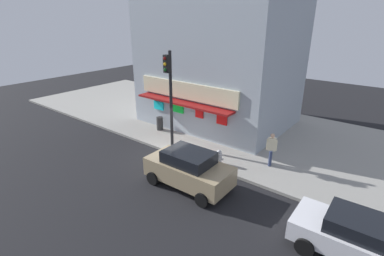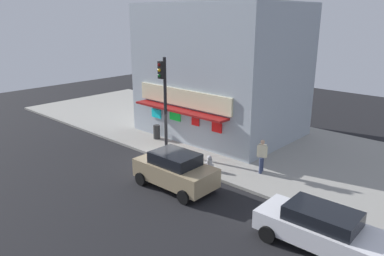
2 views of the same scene
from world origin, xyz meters
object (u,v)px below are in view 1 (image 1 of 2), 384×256
trash_can (160,123)px  pedestrian (271,148)px  traffic_light (169,88)px  parked_car_tan (189,169)px  fire_hydrant (219,157)px  parked_car_white (366,240)px

trash_can → pedestrian: size_ratio=0.51×
traffic_light → parked_car_tan: bearing=-36.9°
traffic_light → fire_hydrant: bearing=-2.5°
parked_car_white → traffic_light: bearing=166.4°
pedestrian → trash_can: bearing=179.7°
pedestrian → parked_car_tan: size_ratio=0.43×
traffic_light → trash_can: (-2.32, 1.45, -3.08)m
trash_can → parked_car_tan: parked_car_tan is taller
traffic_light → parked_car_white: traffic_light is taller
parked_car_white → trash_can: bearing=162.7°
fire_hydrant → trash_can: bearing=164.6°
fire_hydrant → pedestrian: 2.72m
pedestrian → parked_car_white: bearing=-38.8°
traffic_light → parked_car_tan: size_ratio=1.37×
trash_can → parked_car_white: bearing=-17.3°
trash_can → pedestrian: 8.00m
traffic_light → parked_car_tan: traffic_light is taller
fire_hydrant → parked_car_tan: parked_car_tan is taller
parked_car_tan → pedestrian: bearing=60.8°
parked_car_tan → traffic_light: bearing=143.1°
fire_hydrant → pedestrian: size_ratio=0.45×
fire_hydrant → parked_car_white: parked_car_white is taller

